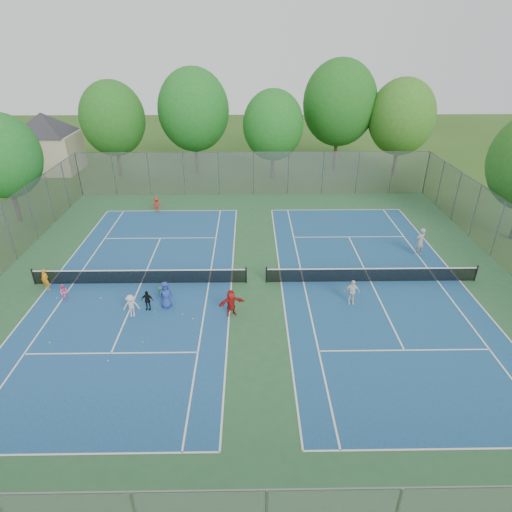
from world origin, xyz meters
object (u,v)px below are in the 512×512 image
at_px(net_right, 371,275).
at_px(ball_crate, 166,295).
at_px(net_left, 140,277).
at_px(ball_hopper, 161,291).
at_px(instructor, 420,242).

distance_m(net_right, ball_crate, 12.32).
relative_size(net_left, ball_crate, 34.95).
height_order(net_right, ball_hopper, net_right).
xyz_separation_m(net_right, instructor, (4.11, 3.47, 0.54)).
xyz_separation_m(ball_crate, ball_hopper, (-0.30, 0.21, 0.09)).
distance_m(net_left, instructor, 18.45).
bearing_deg(instructor, net_right, 16.83).
relative_size(ball_hopper, instructor, 0.24).
xyz_separation_m(net_left, instructor, (18.11, 3.47, 0.54)).
height_order(ball_crate, ball_hopper, ball_hopper).
relative_size(net_right, ball_hopper, 26.34).
bearing_deg(ball_hopper, instructor, 16.09).
xyz_separation_m(ball_hopper, instructor, (16.64, 4.80, 0.75)).
height_order(net_right, instructor, instructor).
bearing_deg(net_right, ball_crate, -172.87).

